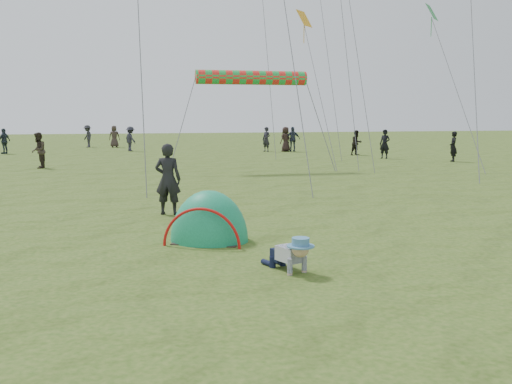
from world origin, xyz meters
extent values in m
plane|color=#2A4A12|center=(0.00, 0.00, 0.00)|extent=(140.00, 140.00, 0.00)
ellipsoid|color=#14784C|center=(-0.68, 1.90, 0.00)|extent=(2.02, 1.88, 2.10)
imported|color=black|center=(-1.23, 5.22, 0.92)|extent=(0.78, 0.64, 1.85)
imported|color=black|center=(7.57, 28.89, 0.86)|extent=(0.69, 0.75, 1.71)
imported|color=#312821|center=(-6.19, 19.58, 0.86)|extent=(0.69, 0.86, 1.73)
imported|color=#27313B|center=(-9.70, 30.81, 0.83)|extent=(0.86, 1.04, 1.67)
imported|color=#27262C|center=(-4.76, 37.26, 0.87)|extent=(1.04, 1.29, 1.74)
imported|color=#332824|center=(-2.72, 36.82, 0.86)|extent=(0.89, 0.63, 1.71)
imported|color=black|center=(12.73, 21.19, 0.85)|extent=(0.71, 0.74, 1.71)
imported|color=#2B3243|center=(9.40, 28.55, 0.86)|extent=(1.06, 0.56, 1.73)
imported|color=#262530|center=(-1.59, 31.69, 0.87)|extent=(1.09, 1.29, 1.73)
imported|color=black|center=(8.92, 28.73, 0.86)|extent=(1.00, 0.87, 1.72)
imported|color=black|center=(15.41, 18.33, 0.83)|extent=(0.56, 0.69, 1.66)
imported|color=black|center=(12.28, 24.20, 0.79)|extent=(0.89, 0.77, 1.58)
cylinder|color=red|center=(3.57, 16.23, 4.24)|extent=(5.12, 0.64, 0.64)
plane|color=#F3A61E|center=(7.22, 19.77, 7.55)|extent=(1.06, 1.06, 0.87)
plane|color=#39AB5B|center=(13.07, 17.11, 7.66)|extent=(1.01, 1.01, 0.82)
camera|label=1|loc=(-2.45, -9.50, 2.59)|focal=40.00mm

